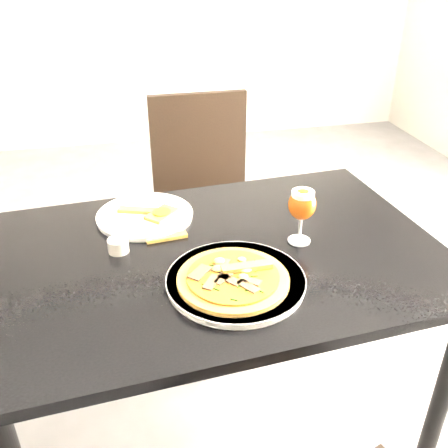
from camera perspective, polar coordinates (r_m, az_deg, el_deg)
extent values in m
cube|color=black|center=(1.35, -0.68, -3.62)|extent=(1.25, 0.88, 0.03)
cylinder|color=black|center=(1.58, 23.47, -18.20)|extent=(0.05, 0.05, 0.72)
cylinder|color=black|center=(1.82, -20.64, -10.36)|extent=(0.05, 0.05, 0.72)
cylinder|color=black|center=(2.00, 11.70, -4.99)|extent=(0.05, 0.05, 0.72)
cube|color=black|center=(2.10, -1.77, 0.80)|extent=(0.43, 0.43, 0.04)
cylinder|color=black|center=(2.06, -5.49, -7.92)|extent=(0.04, 0.04, 0.44)
cylinder|color=black|center=(2.12, 3.94, -6.64)|extent=(0.04, 0.04, 0.44)
cylinder|color=black|center=(2.35, -6.72, -2.84)|extent=(0.04, 0.04, 0.44)
cylinder|color=black|center=(2.40, 1.57, -1.85)|extent=(0.04, 0.04, 0.44)
cube|color=black|center=(2.17, -2.92, 9.21)|extent=(0.41, 0.03, 0.43)
cylinder|color=white|center=(1.21, 1.35, -6.51)|extent=(0.43, 0.43, 0.02)
cylinder|color=olive|center=(1.19, 1.04, -6.33)|extent=(0.27, 0.27, 0.01)
cylinder|color=#C35C10|center=(1.19, 1.04, -5.99)|extent=(0.22, 0.22, 0.01)
cube|color=#4E3721|center=(1.19, 2.39, -5.62)|extent=(0.05, 0.03, 0.00)
cube|color=#4E3721|center=(1.22, 1.99, -4.63)|extent=(0.05, 0.06, 0.00)
cube|color=#4E3721|center=(1.23, -0.36, -4.19)|extent=(0.04, 0.06, 0.00)
cube|color=#4E3721|center=(1.19, -0.32, -5.63)|extent=(0.06, 0.05, 0.00)
cube|color=#4E3721|center=(1.16, -0.79, -6.66)|extent=(0.06, 0.05, 0.00)
cube|color=#4E3721|center=(1.13, 1.10, -7.77)|extent=(0.04, 0.06, 0.00)
cube|color=#4E3721|center=(1.17, 2.17, -6.31)|extent=(0.05, 0.06, 0.00)
ellipsoid|color=#F4D54F|center=(1.19, 1.73, -5.36)|extent=(0.02, 0.02, 0.01)
ellipsoid|color=#F4D54F|center=(1.24, 0.83, -3.92)|extent=(0.02, 0.02, 0.01)
ellipsoid|color=#F4D54F|center=(1.19, 0.28, -5.40)|extent=(0.02, 0.02, 0.01)
ellipsoid|color=#F4D54F|center=(1.17, -2.12, -6.23)|extent=(0.02, 0.02, 0.01)
ellipsoid|color=#F4D54F|center=(1.17, 0.70, -6.21)|extent=(0.02, 0.02, 0.01)
ellipsoid|color=#F4D54F|center=(1.13, 2.73, -7.42)|extent=(0.02, 0.02, 0.01)
ellipsoid|color=#F4D54F|center=(1.18, 1.97, -5.80)|extent=(0.02, 0.02, 0.01)
cube|color=#1A470C|center=(1.19, 1.13, -5.45)|extent=(0.01, 0.02, 0.00)
cube|color=#1A470C|center=(1.22, 0.46, -4.72)|extent=(0.00, 0.02, 0.00)
cube|color=#1A470C|center=(1.23, -1.14, -4.35)|extent=(0.01, 0.02, 0.00)
cube|color=#1A470C|center=(1.19, -0.21, -5.49)|extent=(0.02, 0.01, 0.00)
cube|color=#1A470C|center=(1.19, -1.74, -5.78)|extent=(0.02, 0.01, 0.00)
cube|color=#1A470C|center=(1.18, 0.40, -5.99)|extent=(0.02, 0.01, 0.00)
cube|color=#1A470C|center=(1.16, -0.43, -6.73)|extent=(0.02, 0.01, 0.00)
cube|color=#1A470C|center=(1.13, -0.18, -7.82)|extent=(0.01, 0.02, 0.00)
cube|color=#1A470C|center=(1.16, 1.16, -6.66)|extent=(0.01, 0.02, 0.00)
cube|color=#1A470C|center=(1.14, 2.43, -7.32)|extent=(0.01, 0.02, 0.00)
cube|color=#1A470C|center=(1.18, 1.60, -6.09)|extent=(0.01, 0.02, 0.00)
cube|color=#1A470C|center=(1.18, 3.10, -6.14)|extent=(0.02, 0.01, 0.00)
cube|color=#1A470C|center=(1.20, 4.44, -5.49)|extent=(0.02, 0.00, 0.00)
cube|color=#1A470C|center=(1.20, 2.18, -5.40)|extent=(0.02, 0.01, 0.00)
cube|color=#1A470C|center=(1.22, 2.45, -4.52)|extent=(0.01, 0.01, 0.00)
cube|color=olive|center=(1.19, 2.94, -5.20)|extent=(0.12, 0.03, 0.01)
cylinder|color=white|center=(1.51, -9.02, 0.95)|extent=(0.35, 0.35, 0.02)
cube|color=olive|center=(1.52, -9.84, 1.54)|extent=(0.12, 0.07, 0.01)
cube|color=olive|center=(1.49, -7.12, 1.14)|extent=(0.11, 0.11, 0.01)
cylinder|color=#C35C10|center=(1.48, -7.14, 1.38)|extent=(0.05, 0.05, 0.00)
cube|color=olive|center=(1.40, -6.57, -1.53)|extent=(0.12, 0.04, 0.01)
cylinder|color=#B7B3A5|center=(1.35, -12.00, -2.42)|extent=(0.06, 0.06, 0.04)
cylinder|color=yellow|center=(1.35, -12.05, -1.95)|extent=(0.05, 0.05, 0.01)
cylinder|color=#B5BBBE|center=(1.39, 8.57, -1.87)|extent=(0.06, 0.06, 0.00)
cylinder|color=#B5BBBE|center=(1.38, 8.68, -0.61)|extent=(0.01, 0.01, 0.07)
ellipsoid|color=#8F3C0D|center=(1.34, 8.93, 2.21)|extent=(0.07, 0.07, 0.09)
cylinder|color=silver|center=(1.32, 9.03, 3.45)|extent=(0.06, 0.06, 0.01)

